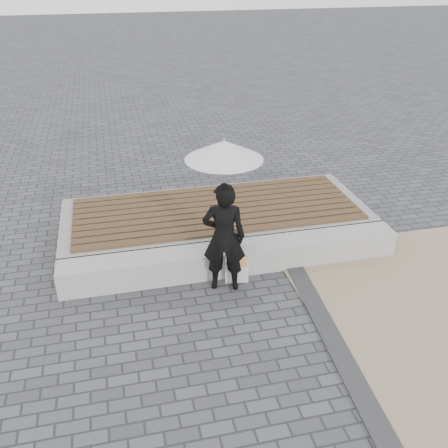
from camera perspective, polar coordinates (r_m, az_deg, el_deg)
The scene contains 10 objects.
ground at distance 6.27m, azimuth 4.85°, elevation -12.95°, with size 80.00×80.00×0.00m, color #4B4B50.
edging_band at distance 6.16m, azimuth 13.20°, elevation -14.45°, with size 0.25×5.20×0.04m, color #333335.
seating_ledge at distance 7.39m, azimuth 1.14°, elevation -3.83°, with size 5.00×0.45×0.40m, color #AFB0AA.
timber_platform at distance 8.40m, azimuth -0.90°, elevation 0.40°, with size 5.00×2.00×0.40m, color gray.
timber_decking at distance 8.30m, azimuth -0.91°, elevation 1.75°, with size 4.60×1.80×0.04m, color brown, non-canonical shape.
woman at distance 6.70m, azimuth 0.00°, elevation -1.56°, with size 0.58×0.38×1.59m, color black.
parasol at distance 6.18m, azimuth 0.00°, elevation 8.39°, with size 0.97×0.97×1.25m.
handbag at distance 7.21m, azimuth 0.38°, elevation -1.63°, with size 0.37×0.13×0.26m, color black.
canvas_tote at distance 7.16m, azimuth 1.43°, elevation -5.26°, with size 0.33×0.14×0.35m, color silver.
magazine at distance 7.02m, azimuth 1.55°, elevation -4.27°, with size 0.29×0.21×0.01m, color red.
Camera 1 is at (-1.59, -4.46, 4.12)m, focal length 40.29 mm.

